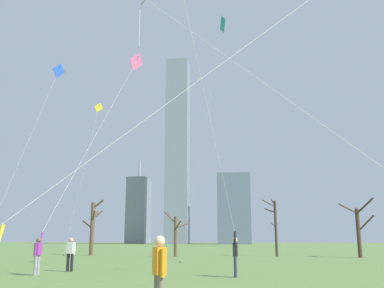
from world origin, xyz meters
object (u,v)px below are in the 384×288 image
(distant_kite_high_overhead_teal, at_px, (219,46))
(bare_tree_left_of_center, at_px, (359,227))
(bare_tree_right_of_center, at_px, (176,234))
(kite_flyer_midfield_center_red, at_px, (100,177))
(bystander_far_off_by_trees, at_px, (70,253))
(distant_kite_drifting_left_yellow, at_px, (96,118))
(distant_kite_drifting_right_blue, at_px, (55,80))
(kite_flyer_midfield_left_pink, at_px, (73,185))
(kite_flyer_foreground_right_white, at_px, (358,170))
(bare_tree_far_right_edge, at_px, (93,226))
(bystander_watching_nearby, at_px, (159,272))
(bare_tree_rightmost, at_px, (275,225))
(kite_flyer_far_back_orange, at_px, (222,190))

(distant_kite_high_overhead_teal, xyz_separation_m, bare_tree_left_of_center, (11.01, 15.40, -10.32))
(bare_tree_left_of_center, distance_m, bare_tree_right_of_center, 16.12)
(kite_flyer_midfield_center_red, distance_m, bystander_far_off_by_trees, 12.39)
(distant_kite_drifting_left_yellow, distance_m, distant_kite_drifting_right_blue, 12.59)
(kite_flyer_midfield_left_pink, bearing_deg, bare_tree_left_of_center, 44.50)
(bare_tree_right_of_center, bearing_deg, kite_flyer_foreground_right_white, -71.41)
(distant_kite_drifting_right_blue, bearing_deg, distant_kite_high_overhead_teal, -27.73)
(kite_flyer_midfield_center_red, xyz_separation_m, distant_kite_drifting_right_blue, (-11.72, 21.46, 11.20))
(kite_flyer_foreground_right_white, relative_size, distant_kite_high_overhead_teal, 0.86)
(bystander_far_off_by_trees, bearing_deg, kite_flyer_midfield_left_pink, 123.52)
(bystander_far_off_by_trees, relative_size, bare_tree_far_right_edge, 0.30)
(kite_flyer_foreground_right_white, xyz_separation_m, distant_kite_high_overhead_teal, (-4.34, 12.51, 9.62))
(kite_flyer_midfield_left_pink, bearing_deg, distant_kite_drifting_right_blue, 121.94)
(bystander_watching_nearby, bearing_deg, bare_tree_rightmost, 82.36)
(bystander_far_off_by_trees, xyz_separation_m, distant_kite_drifting_left_yellow, (-7.47, 22.96, 13.70))
(kite_flyer_far_back_orange, xyz_separation_m, bystander_watching_nearby, (-0.80, -8.46, -2.57))
(kite_flyer_midfield_center_red, distance_m, bystander_watching_nearby, 2.89)
(distant_kite_drifting_right_blue, height_order, bare_tree_far_right_edge, distant_kite_drifting_right_blue)
(kite_flyer_midfield_left_pink, xyz_separation_m, bystander_watching_nearby, (7.16, -12.46, -3.37))
(kite_flyer_midfield_left_pink, bearing_deg, bare_tree_far_right_edge, 106.96)
(distant_kite_high_overhead_teal, relative_size, distant_kite_drifting_right_blue, 0.93)
(kite_flyer_far_back_orange, distance_m, bare_tree_right_of_center, 23.07)
(distant_kite_drifting_left_yellow, bearing_deg, bystander_far_off_by_trees, -71.97)
(bare_tree_left_of_center, bearing_deg, bystander_watching_nearby, -110.34)
(distant_kite_drifting_left_yellow, bearing_deg, kite_flyer_far_back_orange, -60.28)
(kite_flyer_far_back_orange, height_order, bystander_far_off_by_trees, kite_flyer_far_back_orange)
(distant_kite_drifting_left_yellow, relative_size, distant_kite_high_overhead_teal, 1.12)
(kite_flyer_midfield_left_pink, bearing_deg, kite_flyer_foreground_right_white, -39.33)
(kite_flyer_midfield_center_red, xyz_separation_m, bystander_watching_nearby, (1.70, -1.04, -2.09))
(distant_kite_high_overhead_teal, distance_m, bare_tree_far_right_edge, 24.42)
(kite_flyer_midfield_center_red, distance_m, bare_tree_right_of_center, 29.94)
(bare_tree_left_of_center, height_order, bare_tree_far_right_edge, bare_tree_far_right_edge)
(bystander_watching_nearby, distance_m, distant_kite_drifting_left_yellow, 40.28)
(kite_flyer_midfield_center_red, relative_size, distant_kite_drifting_right_blue, 0.98)
(kite_flyer_foreground_right_white, xyz_separation_m, kite_flyer_midfield_left_pink, (-11.85, 9.71, 0.96))
(bare_tree_left_of_center, bearing_deg, kite_flyer_midfield_center_red, -113.80)
(kite_flyer_midfield_left_pink, xyz_separation_m, distant_kite_drifting_right_blue, (-6.26, 10.04, 9.92))
(bystander_far_off_by_trees, xyz_separation_m, bare_tree_rightmost, (11.24, 20.19, 1.92))
(kite_flyer_midfield_left_pink, relative_size, distant_kite_drifting_right_blue, 0.98)
(kite_flyer_foreground_right_white, height_order, bare_tree_rightmost, kite_flyer_foreground_right_white)
(kite_flyer_far_back_orange, bearing_deg, bare_tree_right_of_center, 103.91)
(distant_kite_high_overhead_teal, bearing_deg, kite_flyer_midfield_left_pink, -159.56)
(kite_flyer_far_back_orange, bearing_deg, bare_tree_left_of_center, 64.54)
(kite_flyer_foreground_right_white, height_order, bare_tree_right_of_center, kite_flyer_foreground_right_white)
(bystander_watching_nearby, xyz_separation_m, distant_kite_high_overhead_teal, (0.36, 15.27, 12.03))
(kite_flyer_midfield_center_red, xyz_separation_m, bare_tree_far_right_edge, (-11.65, 31.71, -0.20))
(kite_flyer_midfield_center_red, height_order, distant_kite_high_overhead_teal, kite_flyer_midfield_center_red)
(distant_kite_drifting_right_blue, height_order, bare_tree_right_of_center, distant_kite_drifting_right_blue)
(kite_flyer_midfield_center_red, height_order, bare_tree_far_right_edge, kite_flyer_midfield_center_red)
(bystander_watching_nearby, bearing_deg, kite_flyer_midfield_center_red, 148.48)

